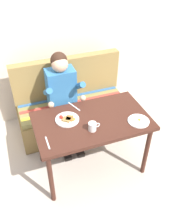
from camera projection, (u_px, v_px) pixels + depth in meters
name	position (u px, v px, depth m)	size (l,w,h in m)	color
ground_plane	(91.00, 165.00, 3.00)	(8.00, 8.00, 0.00)	#BFB3A4
back_wall	(57.00, 26.00, 3.14)	(4.40, 0.10, 2.60)	beige
table	(92.00, 126.00, 2.60)	(1.20, 0.70, 0.73)	#3E1E15
couch	(72.00, 108.00, 3.36)	(1.44, 0.56, 1.00)	olive
person	(63.00, 92.00, 2.94)	(0.45, 0.61, 1.21)	teal
plate_breakfast	(67.00, 119.00, 2.53)	(0.25, 0.25, 0.05)	white
plate_eggs	(139.00, 121.00, 2.52)	(0.22, 0.22, 0.04)	white
coffee_mug	(93.00, 126.00, 2.40)	(0.12, 0.08, 0.09)	white
fork	(48.00, 143.00, 2.28)	(0.01, 0.17, 0.01)	silver
knife	(74.00, 106.00, 2.72)	(0.01, 0.20, 0.01)	silver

